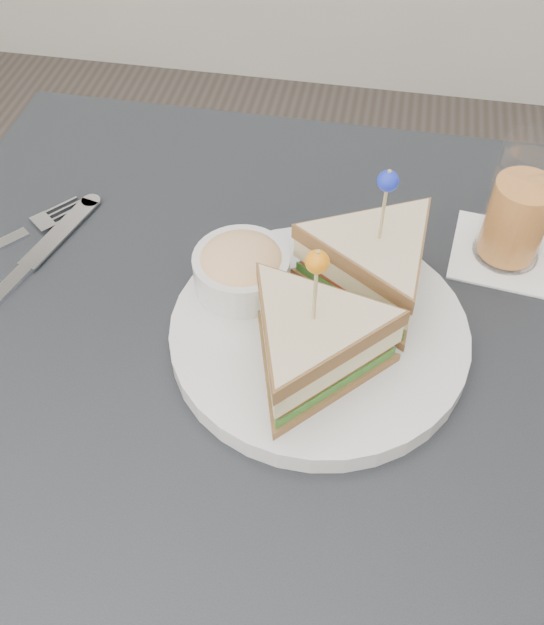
{
  "coord_description": "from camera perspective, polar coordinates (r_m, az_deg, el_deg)",
  "views": [
    {
      "loc": [
        0.09,
        -0.41,
        1.29
      ],
      "look_at": [
        0.01,
        0.01,
        0.8
      ],
      "focal_mm": 40.0,
      "sensor_mm": 36.0,
      "label": 1
    }
  ],
  "objects": [
    {
      "name": "ground_plane",
      "position": [
        1.35,
        -0.54,
        -23.12
      ],
      "size": [
        3.5,
        3.5,
        0.0
      ],
      "primitive_type": "plane",
      "color": "#3F3833"
    },
    {
      "name": "table",
      "position": [
        0.74,
        -0.91,
        -6.89
      ],
      "size": [
        0.8,
        0.8,
        0.75
      ],
      "color": "black",
      "rests_on": "ground"
    },
    {
      "name": "plate_meal",
      "position": [
        0.66,
        4.61,
        0.53
      ],
      "size": [
        0.36,
        0.36,
        0.17
      ],
      "rotation": [
        0.0,
        0.0,
        0.29
      ],
      "color": "silver",
      "rests_on": "table"
    },
    {
      "name": "cutlery_fork",
      "position": [
        0.84,
        -20.65,
        5.66
      ],
      "size": [
        0.15,
        0.17,
        0.01
      ],
      "rotation": [
        0.0,
        0.0,
        -0.68
      ],
      "color": "silver",
      "rests_on": "table"
    },
    {
      "name": "cutlery_knife",
      "position": [
        0.8,
        -19.08,
        3.96
      ],
      "size": [
        0.07,
        0.22,
        0.01
      ],
      "rotation": [
        0.0,
        0.0,
        -0.25
      ],
      "color": "silver",
      "rests_on": "table"
    },
    {
      "name": "drink_set",
      "position": [
        0.77,
        19.64,
        7.94
      ],
      "size": [
        0.13,
        0.13,
        0.14
      ],
      "rotation": [
        0.0,
        0.0,
        -0.12
      ],
      "color": "white",
      "rests_on": "table"
    }
  ]
}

